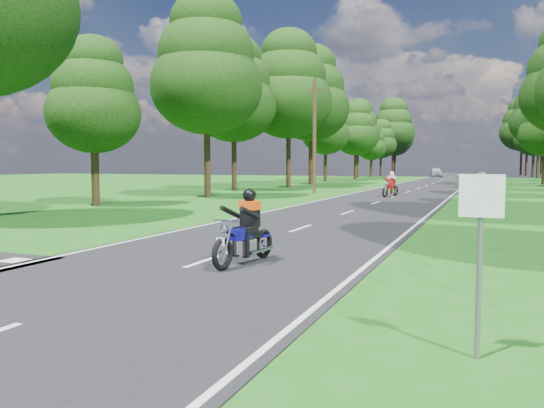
% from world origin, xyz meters
% --- Properties ---
extents(ground, '(160.00, 160.00, 0.00)m').
position_xyz_m(ground, '(0.00, 0.00, 0.00)').
color(ground, '#165012').
rests_on(ground, ground).
extents(main_road, '(7.00, 140.00, 0.02)m').
position_xyz_m(main_road, '(0.00, 50.00, 0.01)').
color(main_road, black).
rests_on(main_road, ground).
extents(road_markings, '(7.40, 140.00, 0.01)m').
position_xyz_m(road_markings, '(-0.14, 48.13, 0.02)').
color(road_markings, silver).
rests_on(road_markings, main_road).
extents(treeline, '(40.00, 115.35, 14.78)m').
position_xyz_m(treeline, '(1.43, 60.06, 8.25)').
color(treeline, black).
rests_on(treeline, ground).
extents(telegraph_pole, '(1.20, 0.26, 8.00)m').
position_xyz_m(telegraph_pole, '(-6.00, 28.00, 4.07)').
color(telegraph_pole, '#382616').
rests_on(telegraph_pole, ground).
extents(road_sign, '(0.45, 0.07, 2.00)m').
position_xyz_m(road_sign, '(5.50, -2.01, 1.34)').
color(road_sign, slate).
rests_on(road_sign, ground).
extents(rider_near_blue, '(0.86, 1.93, 1.55)m').
position_xyz_m(rider_near_blue, '(0.92, 1.84, 0.80)').
color(rider_near_blue, '#0F0B83').
rests_on(rider_near_blue, main_road).
extents(rider_far_red, '(1.08, 2.00, 1.58)m').
position_xyz_m(rider_far_red, '(-0.20, 25.53, 0.81)').
color(rider_far_red, '#B50D0F').
rests_on(rider_far_red, main_road).
extents(distant_car, '(2.52, 4.63, 1.49)m').
position_xyz_m(distant_car, '(-2.43, 80.21, 0.77)').
color(distant_car, silver).
rests_on(distant_car, main_road).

